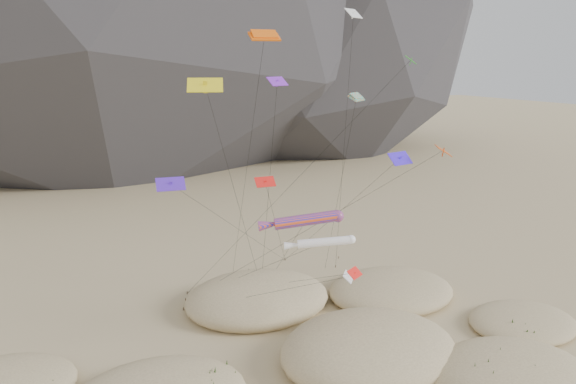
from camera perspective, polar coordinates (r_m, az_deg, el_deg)
name	(u,v)px	position (r m, az deg, el deg)	size (l,w,h in m)	color
dunes	(307,364)	(46.04, 1.93, -17.07)	(54.43, 39.00, 4.50)	#CCB789
dune_grass	(326,367)	(45.51, 3.89, -17.36)	(42.48, 29.03, 1.56)	black
kite_stakes	(258,278)	(63.44, -3.12, -8.76)	(21.45, 7.89, 0.30)	#3F2D1E
rainbow_tube_kite	(303,220)	(45.49, 1.56, -2.90)	(8.04, 16.77, 12.13)	#FF561A
white_tube_kite	(321,242)	(47.19, 3.39, -5.14)	(7.44, 16.54, 9.73)	white
orange_parafoil	(264,40)	(46.74, -2.46, 15.18)	(3.60, 14.76, 26.38)	#D6530B
multi_parafoil	(356,100)	(52.59, 6.90, 9.23)	(4.13, 10.85, 21.06)	#DF4D17
delta_kites	(323,140)	(48.15, 3.57, 5.31)	(27.51, 22.91, 28.46)	#D8490B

